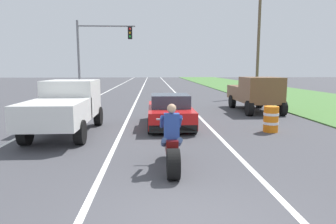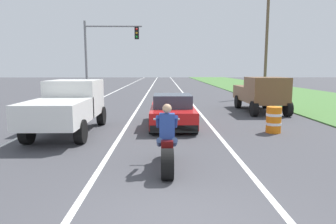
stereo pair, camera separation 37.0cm
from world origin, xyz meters
name	(u,v)px [view 2 (the right image)]	position (x,y,z in m)	size (l,w,h in m)	color
lane_stripe_left_solid	(99,99)	(-5.40, 20.00, 0.00)	(0.14, 120.00, 0.01)	white
lane_stripe_right_solid	(188,99)	(1.80, 20.00, 0.00)	(0.14, 120.00, 0.01)	white
lane_stripe_centre_dashed	(144,99)	(-1.80, 20.00, 0.00)	(0.14, 120.00, 0.01)	white
grass_verge_right	(311,98)	(11.92, 20.00, 0.03)	(10.00, 120.00, 0.06)	#477538
motorcycle_with_rider	(167,146)	(-0.15, 2.69, 0.59)	(0.70, 2.21, 1.62)	black
sports_car_red	(172,112)	(0.15, 8.33, 0.63)	(1.84, 4.30, 1.37)	red
pickup_truck_left_lane_white	(68,104)	(-3.80, 6.96, 1.11)	(2.02, 4.80, 1.98)	silver
pickup_truck_right_shoulder_brown	(261,92)	(5.30, 12.59, 1.11)	(2.02, 4.80, 1.98)	brown
traffic_light_mast_near	(103,48)	(-4.78, 19.10, 3.98)	(4.39, 0.34, 6.00)	gray
utility_pole_roadside	(266,47)	(8.44, 21.27, 4.23)	(0.24, 0.24, 8.47)	brown
construction_barrel_nearest	(274,120)	(3.99, 6.94, 0.50)	(0.58, 0.58, 1.00)	orange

